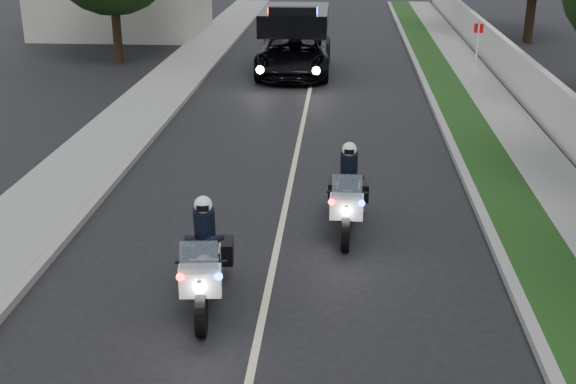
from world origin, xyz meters
name	(u,v)px	position (x,y,z in m)	size (l,w,h in m)	color
ground	(270,280)	(0.00, 0.00, 0.00)	(120.00, 120.00, 0.00)	black
curb_right	(442,123)	(4.10, 10.00, 0.07)	(0.20, 60.00, 0.15)	gray
grass_verge	(466,124)	(4.80, 10.00, 0.08)	(1.20, 60.00, 0.16)	#193814
sidewalk_right	(511,125)	(6.10, 10.00, 0.08)	(1.40, 60.00, 0.16)	gray
property_wall	(549,103)	(7.10, 10.00, 0.75)	(0.22, 60.00, 1.50)	beige
curb_left	(168,118)	(-4.10, 10.00, 0.07)	(0.20, 60.00, 0.15)	gray
sidewalk_left	(132,117)	(-5.20, 10.00, 0.08)	(2.00, 60.00, 0.16)	gray
lane_marking	(303,123)	(0.00, 10.00, 0.00)	(0.12, 50.00, 0.01)	#BFB78C
police_moto_left	(207,304)	(-0.95, -0.89, 0.00)	(0.75, 2.14, 1.82)	silver
police_moto_right	(347,231)	(1.31, 2.20, 0.00)	(0.74, 2.12, 1.80)	white
police_suv	(294,74)	(-0.74, 17.06, 0.00)	(2.72, 5.87, 2.85)	black
bicycle	(273,42)	(-2.25, 24.17, 0.00)	(0.67, 1.92, 1.01)	black
cyclist	(273,42)	(-2.25, 24.17, 0.00)	(0.58, 0.39, 1.62)	black
sign_post	(474,82)	(6.00, 16.15, 0.00)	(0.34, 0.34, 2.19)	red
tree_right_d	(526,40)	(10.02, 25.69, 0.00)	(6.53, 6.53, 10.88)	#213F15
tree_right_e	(528,42)	(9.95, 25.06, 0.00)	(5.79, 5.79, 9.65)	black
tree_left_near	(120,63)	(-8.13, 18.67, 0.00)	(5.38, 5.38, 8.96)	#1D3F15
tree_left_far	(153,27)	(-9.18, 28.59, 0.00)	(5.41, 5.41, 9.02)	#143310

